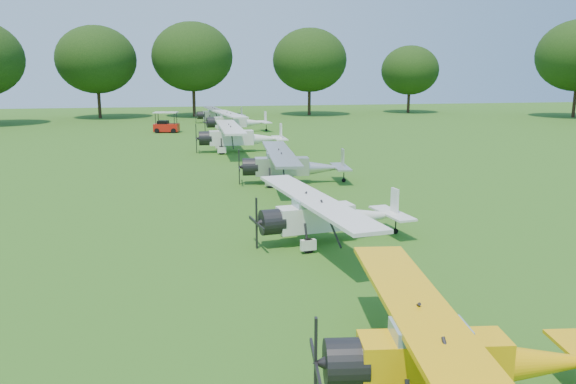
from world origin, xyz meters
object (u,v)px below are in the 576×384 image
aircraft_3 (327,213)px  aircraft_5 (238,135)px  golf_cart (166,126)px  aircraft_6 (235,120)px  aircraft_4 (290,163)px  aircraft_7 (218,113)px  aircraft_2 (456,352)px

aircraft_3 → aircraft_5: aircraft_5 is taller
aircraft_3 → aircraft_5: size_ratio=0.84×
aircraft_3 → golf_cart: size_ratio=3.48×
aircraft_5 → aircraft_6: (1.29, 14.58, -0.04)m
golf_cart → aircraft_4: bearing=-64.4°
aircraft_4 → aircraft_7: (-0.98, 39.37, -0.03)m
aircraft_5 → golf_cart: bearing=110.9°
aircraft_2 → aircraft_6: bearing=96.8°
aircraft_6 → golf_cart: bearing=164.0°
golf_cart → aircraft_7: bearing=70.8°
aircraft_6 → golf_cart: aircraft_6 is taller
aircraft_4 → golf_cart: golf_cart is taller
aircraft_5 → golf_cart: (-5.75, 15.71, -0.60)m
aircraft_7 → golf_cart: (-6.22, -10.39, -0.41)m
aircraft_3 → aircraft_5: 24.37m
aircraft_3 → golf_cart: 40.57m
aircraft_4 → aircraft_2: bearing=-88.2°
aircraft_6 → aircraft_3: bearing=-98.0°
aircraft_2 → aircraft_4: (1.26, 21.66, 0.09)m
aircraft_4 → aircraft_6: 27.85m
aircraft_6 → aircraft_7: (-0.82, 11.52, -0.14)m
aircraft_2 → aircraft_4: bearing=94.7°
aircraft_2 → aircraft_4: size_ratio=0.93×
aircraft_4 → golf_cart: size_ratio=3.68×
aircraft_2 → aircraft_7: 61.04m
aircraft_4 → aircraft_3: bearing=-89.4°
aircraft_3 → aircraft_4: size_ratio=0.95×
aircraft_3 → aircraft_4: (0.88, 11.10, 0.06)m
aircraft_4 → aircraft_6: aircraft_6 is taller
aircraft_3 → golf_cart: (-6.31, 40.08, -0.38)m
aircraft_5 → aircraft_6: 14.64m
aircraft_7 → aircraft_3: bearing=-95.2°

